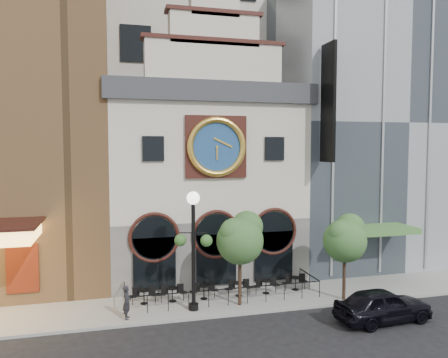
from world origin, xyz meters
name	(u,v)px	position (x,y,z in m)	size (l,w,h in m)	color
ground	(235,317)	(0.00, 0.00, 0.00)	(120.00, 120.00, 0.00)	black
sidewalk	(222,299)	(0.00, 2.50, 0.07)	(44.00, 5.00, 0.15)	gray
clock_building	(202,175)	(0.00, 7.82, 6.69)	(12.60, 8.78, 18.65)	#605E5B
retail_building	(359,127)	(12.99, 9.99, 10.14)	(14.00, 14.40, 20.00)	gray
office_tower	(175,22)	(0.00, 20.00, 20.00)	(20.00, 16.00, 40.00)	#B8B3A6
cafe_railing	(222,289)	(0.00, 2.50, 0.60)	(10.60, 2.60, 0.90)	black
bistro_0	(144,295)	(-4.30, 2.57, 0.61)	(1.58, 0.68, 0.90)	black
bistro_1	(172,293)	(-2.78, 2.54, 0.61)	(1.58, 0.68, 0.90)	black
bistro_2	(204,291)	(-1.04, 2.52, 0.61)	(1.58, 0.68, 0.90)	black
bistro_3	(239,288)	(0.97, 2.51, 0.61)	(1.58, 0.68, 0.90)	black
bistro_4	(266,285)	(2.60, 2.52, 0.61)	(1.58, 0.68, 0.90)	black
bistro_5	(295,282)	(4.49, 2.67, 0.61)	(1.58, 0.68, 0.90)	black
car_right	(383,305)	(6.84, -2.44, 0.83)	(1.95, 4.85, 1.65)	black
pedestrian	(127,302)	(-5.26, 0.71, 0.98)	(0.60, 0.40, 1.65)	black
lamppost	(193,237)	(-1.89, 1.04, 3.95)	(1.89, 1.07, 6.14)	black
tree_left	(241,237)	(0.66, 1.18, 3.80)	(2.59, 2.49, 4.98)	#382619
tree_right	(345,237)	(6.46, 0.54, 3.61)	(2.45, 2.36, 4.72)	#382619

